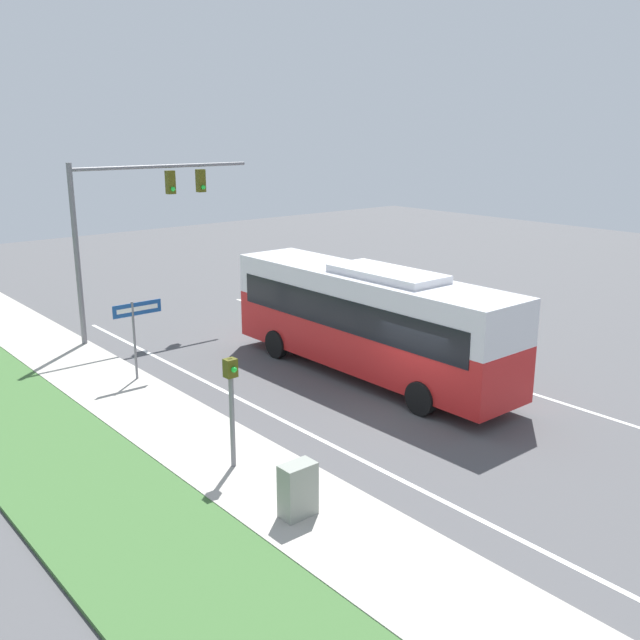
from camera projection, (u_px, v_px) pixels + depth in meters
name	position (u px, v px, depth m)	size (l,w,h in m)	color
ground_plane	(420.00, 409.00, 20.87)	(80.00, 80.00, 0.00)	#4C4C4F
sidewalk	(244.00, 470.00, 17.00)	(2.80, 80.00, 0.12)	#ADA89E
grass_verge	(118.00, 516.00, 15.02)	(3.60, 80.00, 0.10)	#3D6633
lane_divider_near	(327.00, 442.00, 18.63)	(0.14, 30.00, 0.01)	silver
lane_divider_far	(495.00, 381.00, 23.11)	(0.14, 30.00, 0.01)	silver
bus	(368.00, 316.00, 23.18)	(2.59, 11.12, 3.70)	red
signal_gantry	(132.00, 212.00, 26.96)	(7.51, 0.41, 6.78)	slate
pedestrian_signal	(231.00, 395.00, 16.63)	(0.28, 0.34, 2.82)	slate
street_sign	(136.00, 324.00, 22.63)	(1.65, 0.08, 2.68)	slate
utility_cabinet	(298.00, 490.00, 14.76)	(0.76, 0.45, 1.17)	gray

